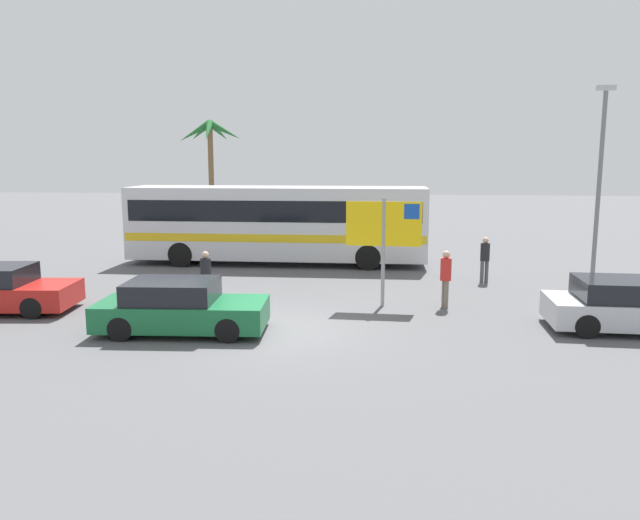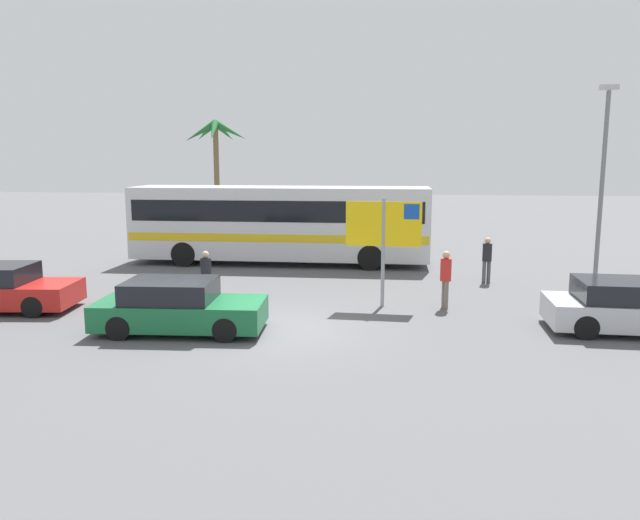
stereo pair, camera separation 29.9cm
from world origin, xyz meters
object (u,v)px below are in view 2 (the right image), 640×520
car_green (178,307)px  pedestrian_near_sign (446,275)px  car_silver (626,307)px  ferry_sign (385,228)px  pedestrian_crossing_lot (487,257)px  pedestrian_by_bus (206,273)px  bus_front_coach (280,221)px

car_green → pedestrian_near_sign: 7.62m
car_silver → pedestrian_near_sign: (-4.30, 1.98, 0.37)m
car_silver → ferry_sign: bearing=163.4°
ferry_sign → pedestrian_crossing_lot: ferry_sign is taller
pedestrian_crossing_lot → ferry_sign: bearing=-63.1°
ferry_sign → car_silver: size_ratio=0.80×
car_green → pedestrian_near_sign: bearing=22.1°
pedestrian_crossing_lot → pedestrian_by_bus: 9.75m
pedestrian_crossing_lot → car_green: bearing=-71.0°
car_green → pedestrian_near_sign: size_ratio=2.51×
bus_front_coach → ferry_sign: 8.34m
car_green → car_silver: bearing=3.4°
ferry_sign → car_silver: 6.63m
bus_front_coach → car_silver: bus_front_coach is taller
car_silver → pedestrian_crossing_lot: pedestrian_crossing_lot is taller
car_green → pedestrian_crossing_lot: size_ratio=2.64×
pedestrian_near_sign → bus_front_coach: bearing=-65.1°
car_green → ferry_sign: bearing=29.8°
ferry_sign → pedestrian_by_bus: (-5.31, -0.28, -1.38)m
bus_front_coach → pedestrian_near_sign: bearing=-49.3°
bus_front_coach → car_green: (-0.76, -10.38, -1.15)m
ferry_sign → pedestrian_near_sign: 2.21m
car_green → pedestrian_by_bus: size_ratio=2.65×
car_silver → pedestrian_crossing_lot: size_ratio=2.47×
ferry_sign → pedestrian_by_bus: bearing=-174.4°
pedestrian_near_sign → pedestrian_by_bus: (-7.08, -0.21, -0.06)m
bus_front_coach → pedestrian_by_bus: bus_front_coach is taller
car_silver → car_green: bearing=-171.6°
pedestrian_by_bus → car_silver: bearing=-135.4°
ferry_sign → car_green: (-5.13, -3.30, -1.69)m
car_silver → pedestrian_near_sign: 4.75m
car_silver → pedestrian_by_bus: (-11.39, 1.76, 0.31)m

